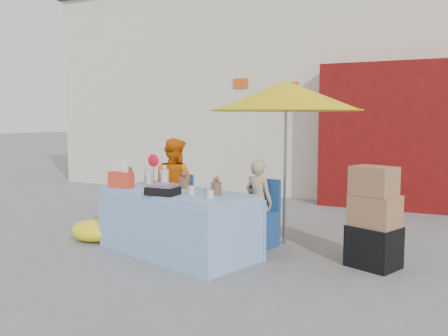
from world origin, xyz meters
The scene contains 10 objects.
ground centered at (0.00, 0.00, 0.00)m, with size 80.00×80.00×0.00m, color slate.
backdrop centered at (0.52, 7.52, 3.10)m, with size 14.00×8.00×7.80m.
market_table centered at (-0.15, 0.07, 0.39)m, with size 2.16×1.49×1.19m.
chair_left centered at (-0.66, 0.75, 0.26)m, with size 0.58×0.58×0.85m.
chair_right centered at (0.59, 0.75, 0.26)m, with size 0.58×0.58×0.85m.
vendor_orange centered at (-0.67, 0.89, 0.67)m, with size 0.65×0.51×1.35m, color orange.
vendor_beige centered at (0.58, 0.89, 0.55)m, with size 0.40×0.26×1.10m, color tan.
umbrella centered at (0.88, 1.04, 1.89)m, with size 1.90×1.90×2.09m.
box_stack centered at (2.06, 0.51, 0.51)m, with size 0.62×0.57×1.11m.
tarp_bundle centered at (-1.44, 0.09, 0.14)m, with size 0.63×0.50×0.28m, color yellow.
Camera 1 is at (2.72, -4.74, 1.62)m, focal length 38.00 mm.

